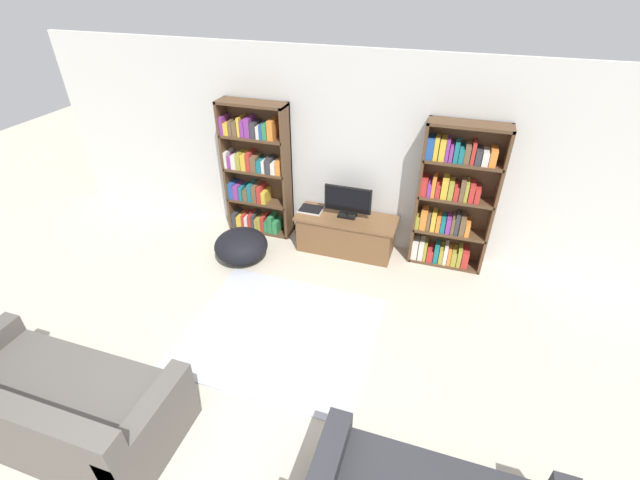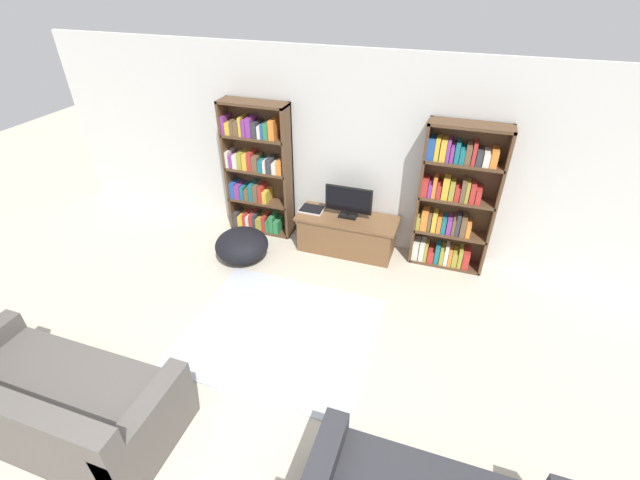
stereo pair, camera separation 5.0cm
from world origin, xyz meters
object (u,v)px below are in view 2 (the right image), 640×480
object	(u,v)px
couch_left_sectional	(57,405)
television	(349,202)
bookshelf_left	(257,172)
beanbag_ottoman	(242,245)
bookshelf_right	(453,202)
tv_stand	(347,234)
laptop	(312,209)

from	to	relation	value
couch_left_sectional	television	bearing A→B (deg)	65.25
bookshelf_left	beanbag_ottoman	distance (m)	1.07
bookshelf_right	tv_stand	world-z (taller)	bookshelf_right
television	couch_left_sectional	world-z (taller)	television
television	beanbag_ottoman	bearing A→B (deg)	-152.84
tv_stand	couch_left_sectional	world-z (taller)	couch_left_sectional
bookshelf_right	couch_left_sectional	bearing A→B (deg)	-129.08
beanbag_ottoman	bookshelf_left	bearing A→B (deg)	95.98
television	laptop	world-z (taller)	television
tv_stand	laptop	bearing A→B (deg)	176.44
couch_left_sectional	beanbag_ottoman	xyz separation A→B (m)	(0.29, 2.78, -0.09)
tv_stand	television	size ratio (longest dim) A/B	2.15
beanbag_ottoman	television	bearing A→B (deg)	27.16
bookshelf_right	tv_stand	bearing A→B (deg)	-173.58
beanbag_ottoman	couch_left_sectional	bearing A→B (deg)	-96.04
tv_stand	bookshelf_left	bearing A→B (deg)	173.88
bookshelf_left	laptop	world-z (taller)	bookshelf_left
bookshelf_right	beanbag_ottoman	bearing A→B (deg)	-163.19
bookshelf_left	beanbag_ottoman	bearing A→B (deg)	-84.02
couch_left_sectional	beanbag_ottoman	size ratio (longest dim) A/B	2.84
bookshelf_right	television	bearing A→B (deg)	-174.65
bookshelf_right	couch_left_sectional	xyz separation A→B (m)	(-2.89, -3.56, -0.63)
bookshelf_left	bookshelf_right	distance (m)	2.68
laptop	beanbag_ottoman	xyz separation A→B (m)	(-0.77, -0.67, -0.34)
bookshelf_right	television	size ratio (longest dim) A/B	3.02
tv_stand	laptop	size ratio (longest dim) A/B	4.25
bookshelf_left	tv_stand	distance (m)	1.53
bookshelf_right	television	world-z (taller)	bookshelf_right
bookshelf_left	bookshelf_right	bearing A→B (deg)	-0.00
laptop	beanbag_ottoman	size ratio (longest dim) A/B	0.45
laptop	couch_left_sectional	world-z (taller)	couch_left_sectional
television	couch_left_sectional	distance (m)	3.82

